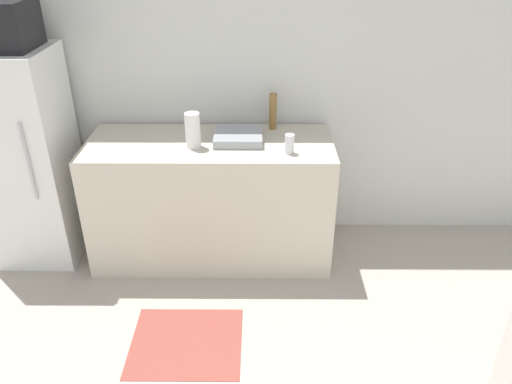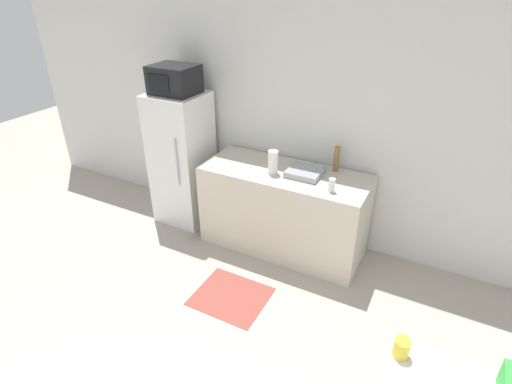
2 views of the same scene
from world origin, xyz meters
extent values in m
cube|color=silver|center=(0.00, 3.43, 1.30)|extent=(8.00, 0.06, 2.60)
cube|color=white|center=(-1.42, 3.03, 0.79)|extent=(0.61, 0.58, 1.58)
cylinder|color=#B7B7BC|center=(-1.25, 2.73, 0.91)|extent=(0.02, 0.02, 0.55)
cube|color=black|center=(-1.42, 3.03, 1.73)|extent=(0.48, 0.40, 0.30)
cube|color=black|center=(-1.47, 2.83, 1.73)|extent=(0.27, 0.01, 0.18)
cube|color=beige|center=(-0.08, 3.02, 0.47)|extent=(1.76, 0.71, 0.94)
cube|color=#9EA3A8|center=(0.12, 3.05, 0.97)|extent=(0.34, 0.33, 0.06)
cylinder|color=olive|center=(0.37, 3.28, 1.07)|extent=(0.06, 0.06, 0.27)
cylinder|color=silver|center=(0.47, 2.83, 1.00)|extent=(0.06, 0.06, 0.13)
cylinder|color=yellow|center=(1.38, 1.22, 1.02)|extent=(0.09, 0.09, 0.11)
cylinder|color=white|center=(-0.18, 2.93, 1.06)|extent=(0.10, 0.10, 0.24)
cube|color=#99473D|center=(-0.18, 2.03, 0.00)|extent=(0.69, 0.60, 0.01)
camera|label=1|loc=(0.27, -0.24, 2.33)|focal=35.00mm
camera|label=2|loc=(1.37, -0.41, 2.75)|focal=28.00mm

